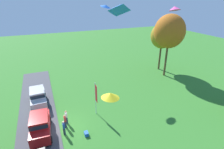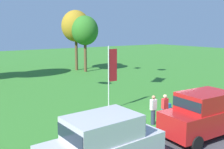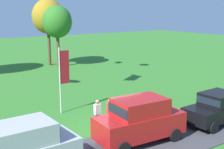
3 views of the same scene
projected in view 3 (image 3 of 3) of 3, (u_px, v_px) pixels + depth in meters
name	position (u px, v px, depth m)	size (l,w,h in m)	color
ground_plane	(111.00, 129.00, 17.77)	(120.00, 120.00, 0.00)	#337528
pavement_strip	(141.00, 145.00, 15.56)	(36.00, 4.40, 0.06)	#424247
car_suv_near_entrance	(20.00, 149.00, 12.25)	(4.66, 2.17, 2.28)	#B7B7BC
car_suv_by_flagpole	(140.00, 118.00, 15.67)	(4.70, 2.26, 2.28)	red
car_sedan_mid_row	(217.00, 107.00, 18.34)	(4.48, 2.13, 1.84)	black
person_on_lawn	(110.00, 113.00, 17.75)	(0.36, 0.24, 1.71)	#2D334C
person_beside_suv	(97.00, 114.00, 17.56)	(0.36, 0.24, 1.71)	#2D334C
person_watching_sky	(128.00, 111.00, 18.10)	(0.36, 0.24, 1.71)	#2D334C
tree_center_back	(48.00, 17.00, 36.63)	(3.73, 3.73, 7.87)	brown
tree_left_of_center	(57.00, 22.00, 35.45)	(3.37, 3.37, 7.11)	brown
flag_banner	(63.00, 72.00, 20.01)	(0.71, 0.08, 4.32)	silver
cooler_box	(121.00, 110.00, 20.48)	(0.56, 0.40, 0.40)	blue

